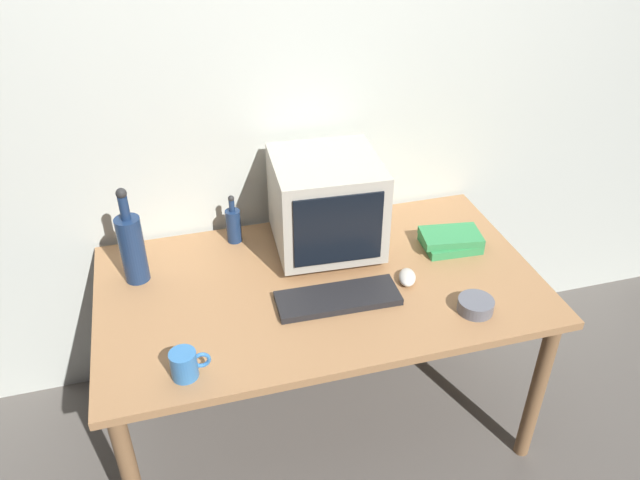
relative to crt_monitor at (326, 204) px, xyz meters
name	(u,v)px	position (x,y,z in m)	size (l,w,h in m)	color
ground_plane	(320,415)	(-0.08, -0.20, -0.90)	(6.00, 6.00, 0.00)	#56514C
back_wall	(284,86)	(-0.08, 0.30, 0.35)	(4.00, 0.08, 2.50)	beige
desk	(320,298)	(-0.08, -0.20, -0.27)	(1.55, 0.88, 0.70)	#9E7047
crt_monitor	(326,204)	(0.00, 0.00, 0.00)	(0.40, 0.41, 0.37)	#B2AD9E
keyboard	(338,298)	(-0.05, -0.32, -0.18)	(0.42, 0.15, 0.02)	black
computer_mouse	(407,277)	(0.22, -0.28, -0.17)	(0.06, 0.10, 0.04)	beige
bottle_tall	(132,246)	(-0.70, -0.01, -0.05)	(0.09, 0.09, 0.37)	navy
bottle_short	(233,224)	(-0.33, 0.14, -0.12)	(0.06, 0.06, 0.20)	navy
book_stack	(451,240)	(0.46, -0.12, -0.16)	(0.24, 0.17, 0.06)	#33894C
mug	(185,364)	(-0.58, -0.53, -0.15)	(0.12, 0.08, 0.09)	#3370B2
cd_spindle	(476,305)	(0.38, -0.49, -0.17)	(0.12, 0.12, 0.04)	#595B66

